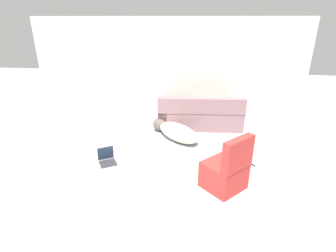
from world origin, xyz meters
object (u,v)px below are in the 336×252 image
at_px(cat, 241,156).
at_px(side_chair, 226,171).
at_px(dog, 175,131).
at_px(laptop_open, 107,157).
at_px(couch, 200,115).

distance_m(cat, side_chair, 1.01).
bearing_deg(dog, cat, -167.99).
xyz_separation_m(cat, side_chair, (-0.35, -0.92, 0.24)).
distance_m(laptop_open, side_chair, 2.13).
height_order(cat, laptop_open, laptop_open).
xyz_separation_m(dog, laptop_open, (-1.12, -1.14, -0.08)).
bearing_deg(side_chair, dog, -107.01).
distance_m(couch, laptop_open, 2.50).
bearing_deg(laptop_open, couch, 17.93).
relative_size(dog, cat, 2.96).
bearing_deg(cat, dog, 14.72).
bearing_deg(dog, laptop_open, 88.44).
height_order(laptop_open, side_chair, side_chair).
bearing_deg(side_chair, couch, -125.99).
xyz_separation_m(couch, laptop_open, (-1.62, -1.90, -0.18)).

